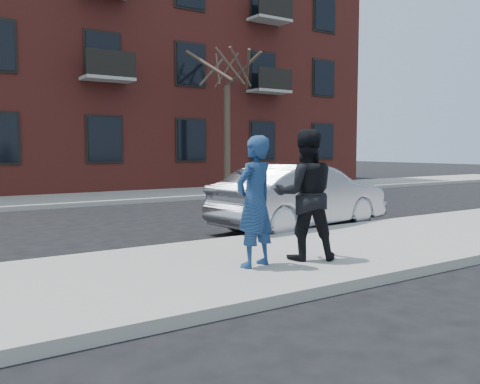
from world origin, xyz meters
TOP-DOWN VIEW (x-y plane):
  - ground at (0.00, 0.00)m, footprint 100.00×100.00m
  - near_sidewalk at (0.00, -0.25)m, footprint 50.00×3.50m
  - near_curb at (0.00, 1.55)m, footprint 50.00×0.10m
  - far_sidewalk at (0.00, 11.25)m, footprint 50.00×3.50m
  - far_curb at (0.00, 9.45)m, footprint 50.00×0.10m
  - apartment_building at (2.00, 18.00)m, footprint 24.30×10.30m
  - street_tree at (4.50, 11.00)m, footprint 3.60×3.60m
  - silver_sedan at (1.08, 2.30)m, footprint 4.67×2.17m
  - man_hoodie at (-2.31, -0.68)m, footprint 0.77×0.60m
  - man_peacoat at (-1.39, -0.69)m, footprint 1.20×1.11m

SIDE VIEW (x-z plane):
  - ground at x=0.00m, z-range 0.00..0.00m
  - near_sidewalk at x=0.00m, z-range 0.00..0.15m
  - near_curb at x=0.00m, z-range 0.00..0.15m
  - far_sidewalk at x=0.00m, z-range 0.00..0.15m
  - far_curb at x=0.00m, z-range 0.00..0.15m
  - silver_sedan at x=1.08m, z-range 0.00..1.48m
  - man_hoodie at x=-2.31m, z-range 0.15..2.01m
  - man_peacoat at x=-1.39m, z-range 0.15..2.12m
  - street_tree at x=4.50m, z-range 2.12..8.92m
  - apartment_building at x=2.00m, z-range 0.01..12.31m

